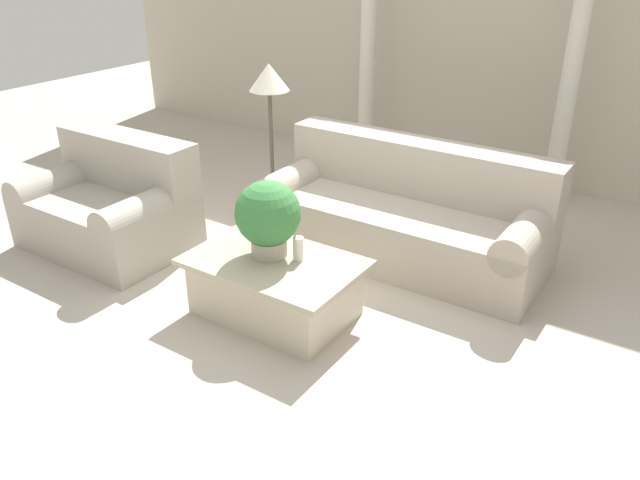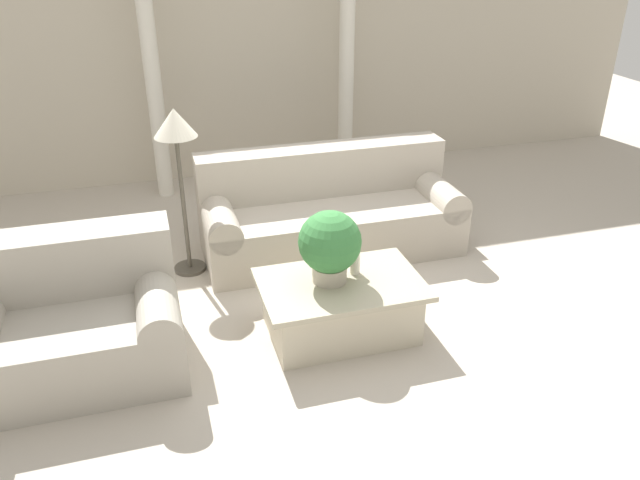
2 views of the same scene
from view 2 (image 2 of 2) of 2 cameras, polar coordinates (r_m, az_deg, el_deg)
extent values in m
plane|color=#BCB2A3|center=(4.98, 0.91, -5.83)|extent=(16.00, 16.00, 0.00)
cube|color=beige|center=(7.34, -6.67, 18.18)|extent=(10.00, 0.06, 3.20)
cube|color=#ADA393|center=(5.68, 1.03, 1.17)|extent=(2.30, 0.93, 0.46)
cube|color=#ADA393|center=(5.77, 0.17, 6.47)|extent=(2.30, 0.33, 0.44)
cylinder|color=#ADA393|center=(5.39, -9.27, 2.11)|extent=(0.28, 0.93, 0.28)
cylinder|color=#ADA393|center=(5.94, 10.43, 4.41)|extent=(0.28, 0.93, 0.28)
cube|color=#AAA395|center=(4.47, -21.32, -8.73)|extent=(1.36, 0.93, 0.46)
cube|color=#AAA395|center=(4.50, -22.08, -1.84)|extent=(1.36, 0.33, 0.44)
cylinder|color=#AAA395|center=(4.30, -14.70, -5.31)|extent=(0.28, 0.93, 0.28)
cube|color=beige|center=(4.57, 1.89, -6.35)|extent=(1.02, 0.67, 0.38)
cube|color=#B3A98F|center=(4.45, 1.93, -4.08)|extent=(1.16, 0.76, 0.04)
cylinder|color=#B2A893|center=(4.43, 0.88, -3.04)|extent=(0.25, 0.25, 0.12)
sphere|color=#387A3D|center=(4.31, 0.91, -0.17)|extent=(0.44, 0.44, 0.44)
cylinder|color=silver|center=(4.52, 3.22, -2.10)|extent=(0.07, 0.07, 0.17)
cylinder|color=#4C473D|center=(5.56, -11.77, -2.51)|extent=(0.27, 0.27, 0.03)
cylinder|color=#4C473D|center=(5.30, -12.38, 3.16)|extent=(0.04, 0.04, 1.17)
cone|color=silver|center=(5.07, -13.16, 10.41)|extent=(0.34, 0.34, 0.23)
cylinder|color=silver|center=(6.84, -14.99, 13.70)|extent=(0.17, 0.17, 2.47)
cylinder|color=silver|center=(7.20, 2.42, 15.19)|extent=(0.17, 0.17, 2.47)
camera|label=1|loc=(3.61, 63.01, 8.00)|focal=35.00mm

